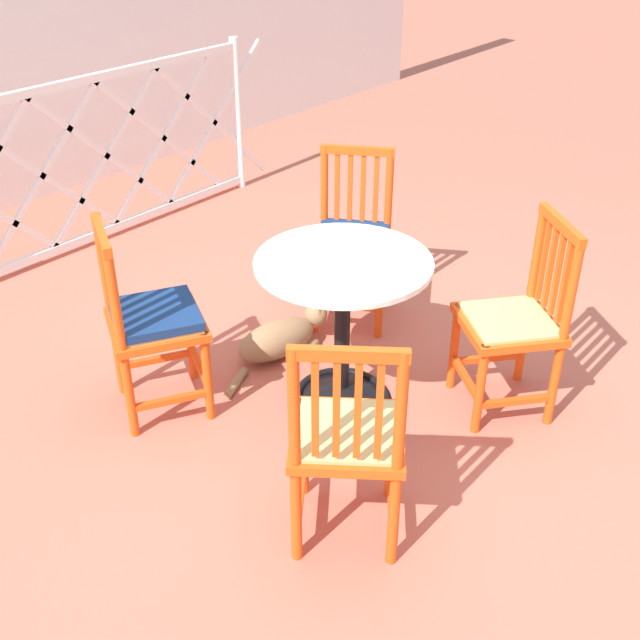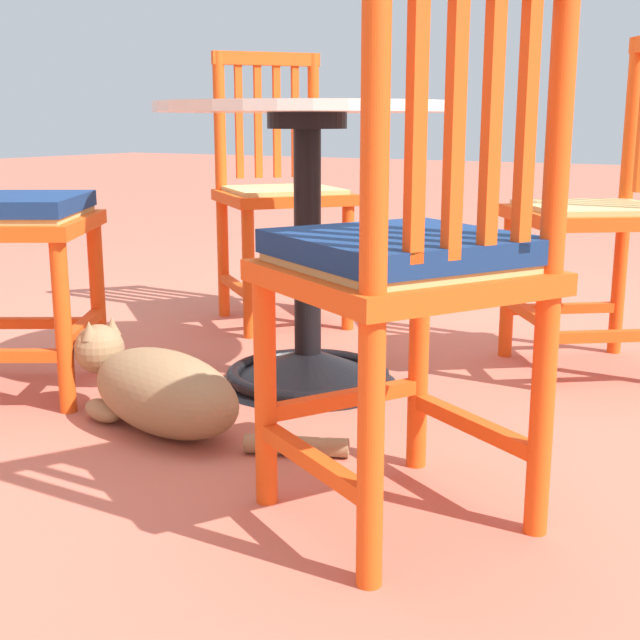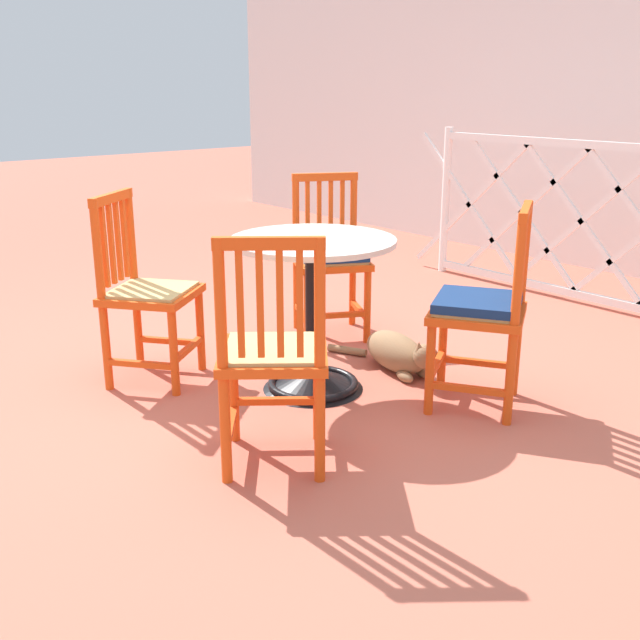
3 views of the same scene
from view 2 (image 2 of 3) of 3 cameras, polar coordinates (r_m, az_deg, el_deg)
The scene contains 6 objects.
ground_plane at distance 2.46m, azimuth 2.56°, elevation -3.20°, with size 24.00×24.00×0.00m, color #BC604C.
cafe_table at distance 2.25m, azimuth -0.82°, elevation 2.75°, with size 0.76×0.76×0.73m.
orange_chair_at_corner at distance 2.97m, azimuth -2.63°, elevation 8.15°, with size 0.56×0.56×0.91m.
orange_chair_by_planter at distance 1.43m, azimuth 5.84°, elevation 3.31°, with size 0.54×0.54×0.91m.
orange_chair_near_fence at distance 2.48m, azimuth 18.14°, elevation 6.55°, with size 0.56×0.56×0.91m.
tabby_cat at distance 1.99m, azimuth -10.80°, elevation -4.46°, with size 0.75×0.28×0.23m.
Camera 2 is at (-1.12, 2.08, 0.69)m, focal length 48.66 mm.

